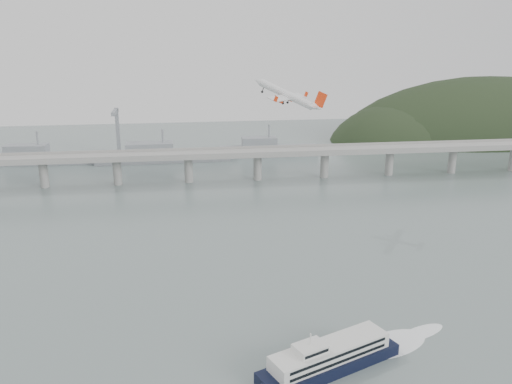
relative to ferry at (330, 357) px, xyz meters
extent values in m
plane|color=slate|center=(-13.56, 29.05, -4.29)|extent=(900.00, 900.00, 0.00)
cube|color=gray|center=(-13.56, 229.05, 15.71)|extent=(800.00, 22.00, 2.20)
cube|color=gray|center=(-13.56, 218.55, 17.71)|extent=(800.00, 0.60, 1.80)
cube|color=gray|center=(-13.56, 239.55, 17.71)|extent=(800.00, 0.60, 1.80)
cylinder|color=gray|center=(-143.56, 229.05, 5.21)|extent=(6.00, 6.00, 21.00)
cylinder|color=gray|center=(-93.56, 229.05, 5.21)|extent=(6.00, 6.00, 21.00)
cylinder|color=gray|center=(-43.56, 229.05, 5.21)|extent=(6.00, 6.00, 21.00)
cylinder|color=gray|center=(6.44, 229.05, 5.21)|extent=(6.00, 6.00, 21.00)
cylinder|color=gray|center=(56.44, 229.05, 5.21)|extent=(6.00, 6.00, 21.00)
cylinder|color=gray|center=(106.44, 229.05, 5.21)|extent=(6.00, 6.00, 21.00)
cylinder|color=gray|center=(156.44, 229.05, 5.21)|extent=(6.00, 6.00, 21.00)
ellipsoid|color=black|center=(256.44, 359.05, -22.29)|extent=(320.00, 150.00, 156.00)
ellipsoid|color=black|center=(161.44, 349.05, -16.29)|extent=(140.00, 110.00, 96.00)
cube|color=gray|center=(-163.56, 299.05, -0.29)|extent=(95.67, 20.15, 8.00)
cube|color=gray|center=(-173.06, 299.05, 7.71)|extent=(33.90, 15.02, 8.00)
cylinder|color=gray|center=(-163.56, 299.05, 15.71)|extent=(1.60, 1.60, 14.00)
cube|color=gray|center=(-63.56, 294.05, -0.29)|extent=(110.55, 21.43, 8.00)
cube|color=gray|center=(-74.56, 294.05, 7.71)|extent=(39.01, 16.73, 8.00)
cylinder|color=gray|center=(-63.56, 294.05, 15.71)|extent=(1.60, 1.60, 14.00)
cube|color=gray|center=(26.44, 304.05, -0.29)|extent=(85.00, 13.60, 8.00)
cube|color=gray|center=(17.94, 304.05, 7.71)|extent=(29.75, 11.90, 8.00)
cylinder|color=gray|center=(26.44, 304.05, 15.71)|extent=(1.60, 1.60, 14.00)
cube|color=gray|center=(-103.56, 329.05, 15.71)|extent=(3.00, 3.00, 40.00)
cube|color=gray|center=(-103.56, 319.05, 33.71)|extent=(3.00, 28.00, 3.00)
cube|color=black|center=(0.00, 0.00, -2.26)|extent=(51.55, 31.30, 4.07)
cube|color=silver|center=(0.00, 0.00, 2.32)|extent=(43.27, 26.21, 5.09)
cube|color=black|center=(2.03, -4.72, 3.64)|extent=(35.58, 15.41, 1.02)
cube|color=black|center=(2.03, -4.72, 1.20)|extent=(35.58, 15.41, 1.02)
cube|color=black|center=(-2.03, 4.72, 3.64)|extent=(35.58, 15.41, 1.02)
cube|color=black|center=(-2.03, 4.72, 1.20)|extent=(35.58, 15.41, 1.02)
cube|color=silver|center=(-7.48, -3.21, 6.19)|extent=(12.16, 10.56, 2.64)
cube|color=black|center=(-6.05, -6.53, 6.19)|extent=(8.46, 3.73, 1.02)
cylinder|color=silver|center=(-7.48, -3.21, 9.44)|extent=(0.67, 0.67, 4.07)
ellipsoid|color=white|center=(26.17, 11.25, -4.24)|extent=(32.70, 25.02, 0.20)
ellipsoid|color=white|center=(39.25, 16.87, -4.24)|extent=(23.08, 15.40, 0.20)
cylinder|color=silver|center=(9.04, 133.67, 69.52)|extent=(26.84, 23.05, 14.73)
cone|color=silver|center=(-4.77, 143.80, 75.71)|extent=(7.01, 6.72, 5.47)
cone|color=silver|center=(23.44, 123.13, 63.68)|extent=(7.86, 7.16, 5.86)
cube|color=silver|center=(9.55, 133.22, 68.07)|extent=(26.73, 34.78, 4.21)
cube|color=silver|center=(22.82, 123.64, 64.81)|extent=(10.72, 13.21, 2.18)
cube|color=#F83810|center=(24.83, 122.41, 67.95)|extent=(6.36, 4.35, 8.71)
cylinder|color=#F83810|center=(11.38, 139.52, 66.84)|extent=(5.84, 5.41, 4.13)
cylinder|color=black|center=(9.57, 140.85, 67.65)|extent=(2.57, 2.73, 2.60)
cube|color=silver|center=(11.73, 139.34, 67.91)|extent=(2.74, 2.03, 2.26)
cylinder|color=#F83810|center=(4.17, 129.32, 67.46)|extent=(5.84, 5.41, 4.13)
cylinder|color=black|center=(2.35, 130.64, 68.27)|extent=(2.57, 2.73, 2.60)
cube|color=silver|center=(4.51, 129.13, 68.53)|extent=(2.74, 2.03, 2.26)
cylinder|color=black|center=(10.63, 135.95, 66.00)|extent=(1.38, 0.99, 2.72)
cylinder|color=black|center=(10.25, 136.15, 64.82)|extent=(1.59, 1.27, 1.62)
cylinder|color=black|center=(7.22, 131.13, 66.29)|extent=(1.38, 0.99, 2.72)
cylinder|color=black|center=(6.84, 131.33, 65.11)|extent=(1.59, 1.27, 1.62)
cylinder|color=black|center=(-2.29, 141.77, 71.17)|extent=(1.38, 0.99, 2.72)
cylinder|color=black|center=(-2.67, 141.97, 69.99)|extent=(1.59, 1.27, 1.62)
cube|color=#F83810|center=(22.84, 147.51, 67.62)|extent=(2.34, 1.63, 3.19)
cube|color=#F83810|center=(0.54, 115.96, 69.53)|extent=(2.34, 1.63, 3.19)
camera|label=1|loc=(-43.94, -149.55, 105.11)|focal=38.00mm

